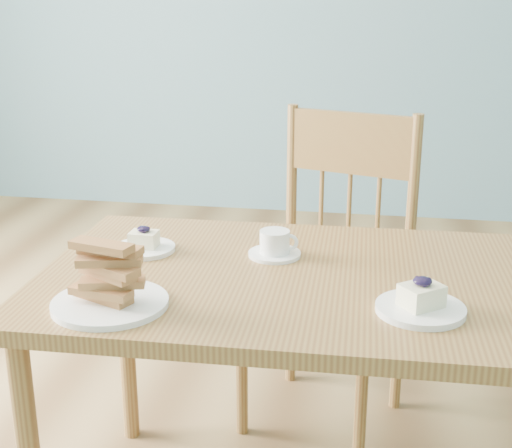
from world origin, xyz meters
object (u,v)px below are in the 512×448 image
object	(u,v)px
cheesecake_plate_near	(421,303)
biscotti_plate	(109,284)
cheesecake_plate_far	(144,244)
coffee_cup	(275,245)
dining_chair	(331,270)
dining_table	(322,304)

from	to	relation	value
cheesecake_plate_near	biscotti_plate	world-z (taller)	biscotti_plate
cheesecake_plate_far	biscotti_plate	distance (m)	0.33
coffee_cup	biscotti_plate	size ratio (longest dim) A/B	0.54
dining_chair	dining_table	bearing A→B (deg)	-71.00
dining_table	biscotti_plate	xyz separation A→B (m)	(-0.41, -0.24, 0.12)
cheesecake_plate_near	cheesecake_plate_far	xyz separation A→B (m)	(-0.66, 0.25, -0.00)
dining_chair	coffee_cup	size ratio (longest dim) A/B	7.55
dining_table	coffee_cup	distance (m)	0.19
dining_chair	cheesecake_plate_near	world-z (taller)	dining_chair
dining_chair	cheesecake_plate_far	distance (m)	0.65
biscotti_plate	coffee_cup	bearing A→B (deg)	50.39
dining_chair	cheesecake_plate_far	size ratio (longest dim) A/B	6.34
dining_table	cheesecake_plate_far	bearing A→B (deg)	167.55
dining_table	cheesecake_plate_far	size ratio (longest dim) A/B	8.55
biscotti_plate	dining_table	bearing A→B (deg)	29.97
dining_chair	cheesecake_plate_near	xyz separation A→B (m)	(0.22, -0.68, 0.21)
cheesecake_plate_near	cheesecake_plate_far	distance (m)	0.70
dining_chair	cheesecake_plate_near	distance (m)	0.75
coffee_cup	biscotti_plate	world-z (taller)	biscotti_plate
cheesecake_plate_far	coffee_cup	distance (m)	0.32
dining_chair	cheesecake_plate_far	world-z (taller)	dining_chair
coffee_cup	dining_table	bearing A→B (deg)	-44.00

